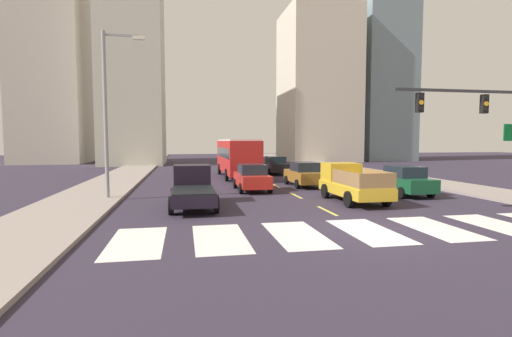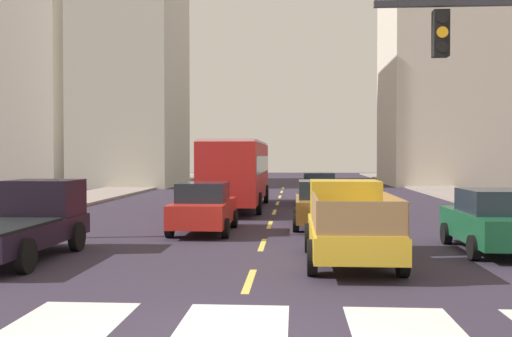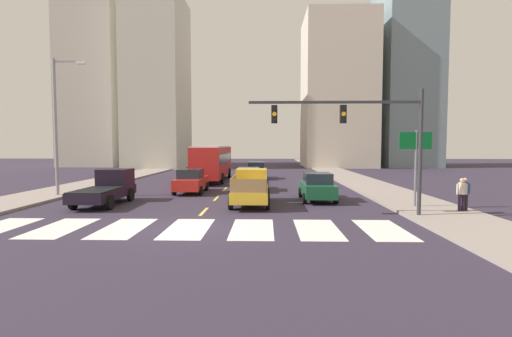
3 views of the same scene
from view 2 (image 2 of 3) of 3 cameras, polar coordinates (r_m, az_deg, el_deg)
sidewalk_left at (r=29.37m, az=-21.92°, el=-3.81°), size 3.97×110.00×0.15m
crosswalk_stripe_2 at (r=9.48m, az=-19.41°, el=-15.01°), size 1.71×3.94×0.01m
lane_dash_0 at (r=12.67m, az=-0.63°, el=-10.77°), size 0.16×2.40×0.01m
lane_dash_1 at (r=17.58m, az=0.63°, el=-7.36°), size 0.16×2.40×0.01m
lane_dash_2 at (r=22.53m, az=1.34°, el=-5.44°), size 0.16×2.40×0.01m
lane_dash_3 at (r=27.50m, az=1.78°, el=-4.21°), size 0.16×2.40×0.01m
lane_dash_4 at (r=32.48m, az=2.09°, el=-3.36°), size 0.16×2.40×0.01m
lane_dash_5 at (r=37.46m, az=2.32°, el=-2.74°), size 0.16×2.40×0.01m
lane_dash_6 at (r=42.45m, az=2.49°, el=-2.26°), size 0.16×2.40×0.01m
lane_dash_7 at (r=47.44m, az=2.63°, el=-1.88°), size 0.16×2.40×0.01m
pickup_stakebed at (r=15.13m, az=8.95°, el=-5.22°), size 2.18×5.20×1.96m
pickup_dark at (r=16.47m, az=-21.41°, el=-4.82°), size 2.18×5.20×1.96m
city_bus at (r=29.17m, az=-1.78°, el=-0.06°), size 2.72×10.80×3.32m
sedan_mid at (r=31.71m, az=6.06°, el=-1.93°), size 2.02×4.40×1.72m
sedan_near_left at (r=21.72m, az=6.26°, el=-3.43°), size 2.02×4.40×1.72m
sedan_far at (r=20.29m, az=-5.06°, el=-3.76°), size 2.02×4.40×1.72m
sedan_near_right at (r=17.40m, az=21.90°, el=-4.70°), size 2.02×4.40×1.72m
tower_tall_centre at (r=56.32m, az=17.85°, el=10.42°), size 10.58×11.42×23.25m
block_mid_left at (r=53.12m, az=-11.82°, el=12.12°), size 7.94×10.89×25.26m
block_low_left at (r=62.98m, az=-20.96°, el=12.50°), size 9.13×11.11×29.92m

